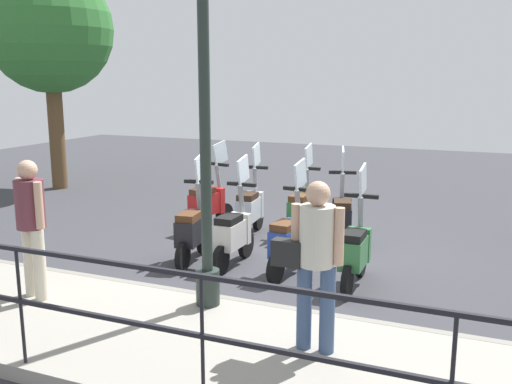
# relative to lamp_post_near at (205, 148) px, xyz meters

# --- Properties ---
(ground_plane) EXTENTS (28.00, 28.00, 0.00)m
(ground_plane) POSITION_rel_lamp_post_near_xyz_m (2.40, -0.00, -1.90)
(ground_plane) COLOR #38383D
(promenade_walkway) EXTENTS (2.20, 20.00, 0.15)m
(promenade_walkway) POSITION_rel_lamp_post_near_xyz_m (-0.75, -0.00, -1.82)
(promenade_walkway) COLOR gray
(promenade_walkway) RESTS_ON ground_plane
(fence_railing) EXTENTS (0.04, 16.03, 1.07)m
(fence_railing) POSITION_rel_lamp_post_near_xyz_m (-1.80, -0.00, -0.99)
(fence_railing) COLOR black
(fence_railing) RESTS_ON promenade_walkway
(lamp_post_near) EXTENTS (0.26, 0.90, 3.97)m
(lamp_post_near) POSITION_rel_lamp_post_near_xyz_m (0.00, 0.00, 0.00)
(lamp_post_near) COLOR #232D28
(lamp_post_near) RESTS_ON promenade_walkway
(pedestrian_with_bag) EXTENTS (0.32, 0.65, 1.59)m
(pedestrian_with_bag) POSITION_rel_lamp_post_near_xyz_m (-0.59, -1.39, -0.82)
(pedestrian_with_bag) COLOR #384C70
(pedestrian_with_bag) RESTS_ON promenade_walkway
(pedestrian_distant) EXTENTS (0.40, 0.47, 1.59)m
(pedestrian_distant) POSITION_rel_lamp_post_near_xyz_m (-0.56, 1.91, -0.82)
(pedestrian_distant) COLOR beige
(pedestrian_distant) RESTS_ON promenade_walkway
(tree_large) EXTENTS (2.89, 2.89, 5.14)m
(tree_large) POSITION_rel_lamp_post_near_xyz_m (5.36, 6.77, 1.77)
(tree_large) COLOR brown
(tree_large) RESTS_ON ground_plane
(scooter_near_0) EXTENTS (1.23, 0.44, 1.54)m
(scooter_near_0) POSITION_rel_lamp_post_near_xyz_m (1.56, -1.29, -1.41)
(scooter_near_0) COLOR black
(scooter_near_0) RESTS_ON ground_plane
(scooter_near_1) EXTENTS (1.23, 0.44, 1.54)m
(scooter_near_1) POSITION_rel_lamp_post_near_xyz_m (1.68, -0.37, -1.41)
(scooter_near_1) COLOR black
(scooter_near_1) RESTS_ON ground_plane
(scooter_near_2) EXTENTS (1.23, 0.44, 1.54)m
(scooter_near_2) POSITION_rel_lamp_post_near_xyz_m (1.71, 0.47, -1.41)
(scooter_near_2) COLOR black
(scooter_near_2) RESTS_ON ground_plane
(scooter_near_3) EXTENTS (1.23, 0.45, 1.54)m
(scooter_near_3) POSITION_rel_lamp_post_near_xyz_m (1.65, 1.09, -1.41)
(scooter_near_3) COLOR black
(scooter_near_3) RESTS_ON ground_plane
(scooter_far_0) EXTENTS (1.21, 0.53, 1.54)m
(scooter_far_0) POSITION_rel_lamp_post_near_xyz_m (3.28, -0.69, -1.41)
(scooter_far_0) COLOR black
(scooter_far_0) RESTS_ON ground_plane
(scooter_far_1) EXTENTS (1.23, 0.44, 1.54)m
(scooter_far_1) POSITION_rel_lamp_post_near_xyz_m (3.46, 0.03, -1.41)
(scooter_far_1) COLOR black
(scooter_far_1) RESTS_ON ground_plane
(scooter_far_2) EXTENTS (1.23, 0.44, 1.54)m
(scooter_far_2) POSITION_rel_lamp_post_near_xyz_m (3.22, 0.86, -1.41)
(scooter_far_2) COLOR black
(scooter_far_2) RESTS_ON ground_plane
(scooter_far_3) EXTENTS (1.21, 0.52, 1.54)m
(scooter_far_3) POSITION_rel_lamp_post_near_xyz_m (3.30, 1.69, -1.41)
(scooter_far_3) COLOR black
(scooter_far_3) RESTS_ON ground_plane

